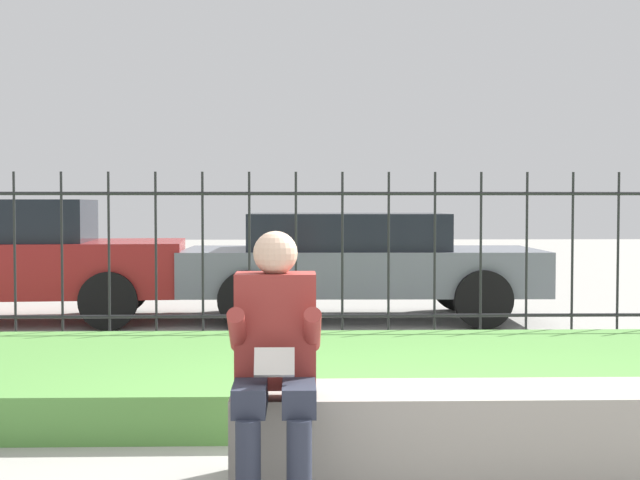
{
  "coord_description": "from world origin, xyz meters",
  "views": [
    {
      "loc": [
        -0.66,
        -4.41,
        1.4
      ],
      "look_at": [
        -0.45,
        3.25,
        1.09
      ],
      "focal_mm": 50.0,
      "sensor_mm": 36.0,
      "label": 1
    }
  ],
  "objects_px": {
    "car_parked_center": "(357,261)",
    "car_parked_left": "(3,257)",
    "stone_bench": "(467,440)",
    "person_seated_reader": "(275,356)"
  },
  "relations": [
    {
      "from": "person_seated_reader",
      "to": "car_parked_center",
      "type": "xyz_separation_m",
      "value": [
        0.84,
        6.66,
        0.0
      ]
    },
    {
      "from": "car_parked_left",
      "to": "car_parked_center",
      "type": "bearing_deg",
      "value": -2.92
    },
    {
      "from": "stone_bench",
      "to": "car_parked_left",
      "type": "relative_size",
      "value": 0.55
    },
    {
      "from": "stone_bench",
      "to": "person_seated_reader",
      "type": "relative_size",
      "value": 1.85
    },
    {
      "from": "person_seated_reader",
      "to": "car_parked_left",
      "type": "relative_size",
      "value": 0.3
    },
    {
      "from": "stone_bench",
      "to": "car_parked_left",
      "type": "xyz_separation_m",
      "value": [
        -4.33,
        6.21,
        0.56
      ]
    },
    {
      "from": "person_seated_reader",
      "to": "car_parked_center",
      "type": "height_order",
      "value": "car_parked_center"
    },
    {
      "from": "person_seated_reader",
      "to": "car_parked_left",
      "type": "height_order",
      "value": "car_parked_left"
    },
    {
      "from": "car_parked_center",
      "to": "car_parked_left",
      "type": "height_order",
      "value": "car_parked_left"
    },
    {
      "from": "person_seated_reader",
      "to": "car_parked_left",
      "type": "xyz_separation_m",
      "value": [
        -3.37,
        6.52,
        0.07
      ]
    }
  ]
}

